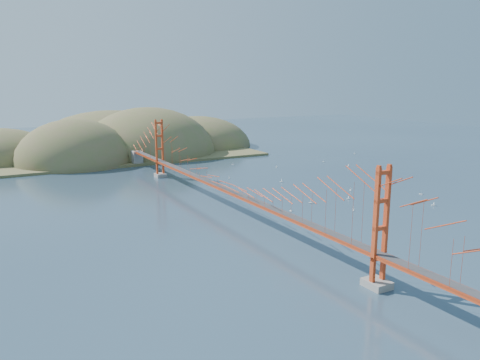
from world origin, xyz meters
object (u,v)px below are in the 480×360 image
sailboat_2 (348,198)px  sailboat_0 (291,210)px  sailboat_1 (383,201)px  bridge (228,165)px

sailboat_2 → sailboat_0: (-12.58, -1.46, 0.00)m
sailboat_2 → sailboat_1: bearing=-51.3°
bridge → sailboat_0: 11.64m
sailboat_1 → sailboat_0: (-15.98, 2.78, 0.00)m
bridge → sailboat_2: bearing=-8.0°
bridge → sailboat_1: bridge is taller
bridge → sailboat_1: bearing=-16.5°
sailboat_0 → sailboat_2: bearing=6.6°
sailboat_0 → sailboat_1: bearing=-9.9°
bridge → sailboat_2: bridge is taller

